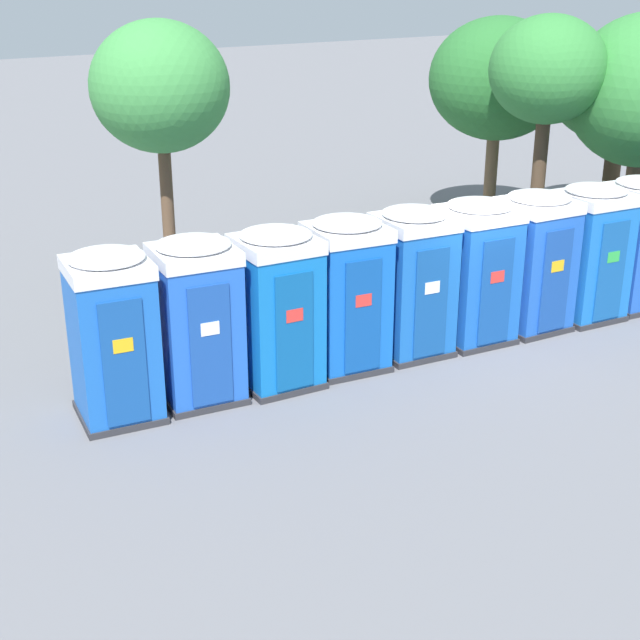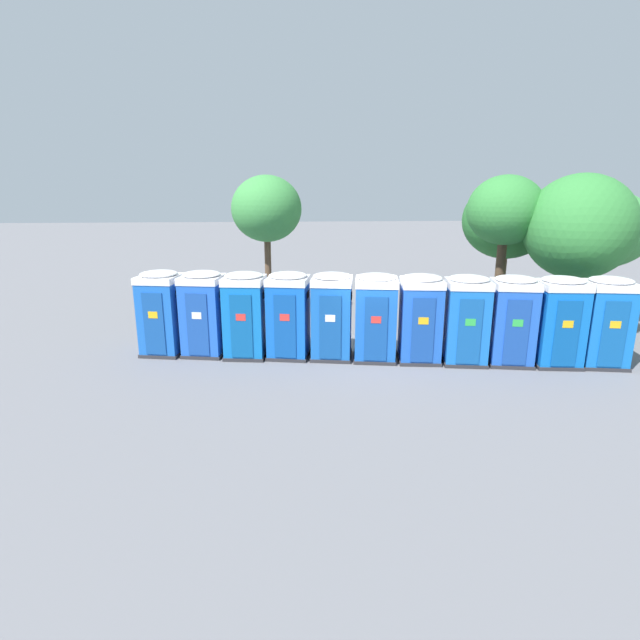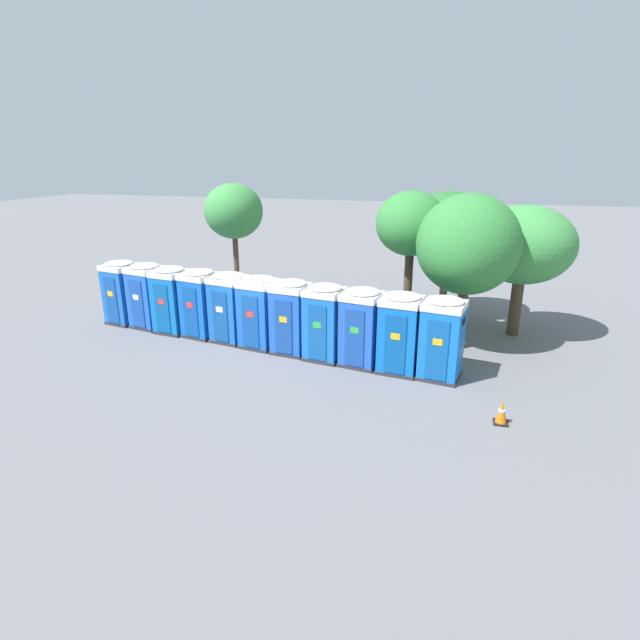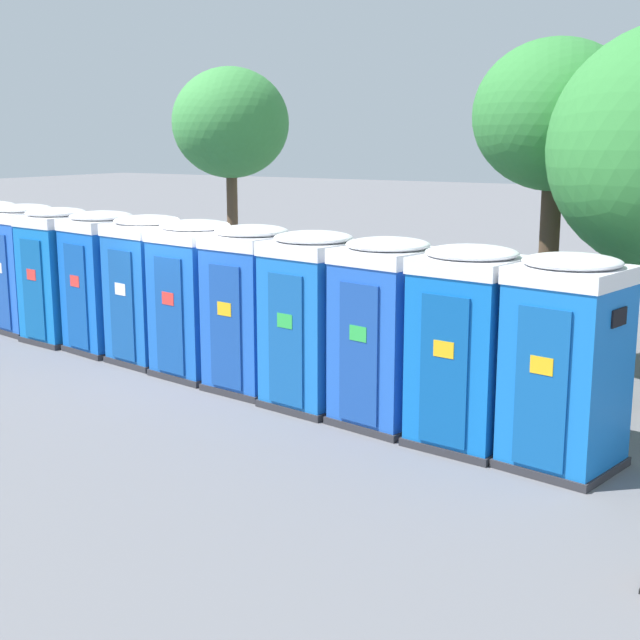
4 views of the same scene
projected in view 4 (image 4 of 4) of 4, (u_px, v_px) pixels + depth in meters
ground_plane at (209, 372)px, 14.80m from camera, size 120.00×120.00×0.00m
portapotty_1 at (26, 268)px, 17.67m from camera, size 1.39×1.39×2.54m
portapotty_2 at (59, 275)px, 16.80m from camera, size 1.34×1.34×2.54m
portapotty_3 at (104, 281)px, 16.04m from camera, size 1.40×1.40×2.54m
portapotty_4 at (149, 289)px, 15.23m from camera, size 1.36×1.38×2.54m
portapotty_5 at (197, 298)px, 14.38m from camera, size 1.39×1.38×2.54m
portapotty_6 at (252, 308)px, 13.55m from camera, size 1.33×1.34×2.54m
portapotty_7 at (313, 319)px, 12.70m from camera, size 1.37×1.37×2.54m
portapotty_8 at (386, 331)px, 11.91m from camera, size 1.40×1.39×2.54m
portapotty_9 at (468, 346)px, 11.08m from camera, size 1.38×1.34×2.54m
portapotty_10 at (566, 362)px, 10.31m from camera, size 1.41×1.39×2.54m
street_tree_0 at (556, 119)px, 13.66m from camera, size 2.55×2.55×5.32m
street_tree_1 at (231, 124)px, 19.80m from camera, size 2.60×2.60×5.35m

